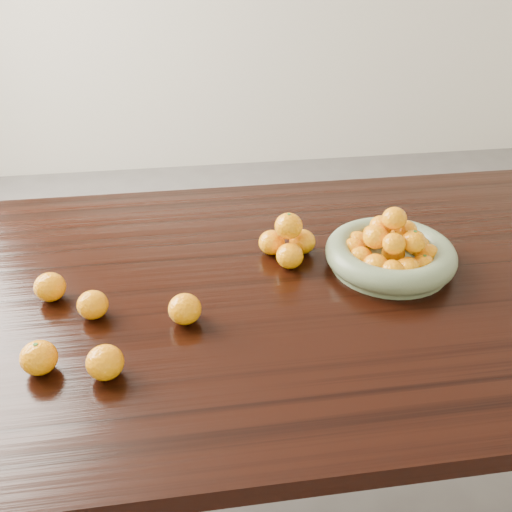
{
  "coord_description": "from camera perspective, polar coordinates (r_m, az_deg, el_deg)",
  "views": [
    {
      "loc": [
        -0.14,
        -1.0,
        1.44
      ],
      "look_at": [
        0.01,
        -0.02,
        0.83
      ],
      "focal_mm": 40.0,
      "sensor_mm": 36.0,
      "label": 1
    }
  ],
  "objects": [
    {
      "name": "fruit_bowl",
      "position": [
        1.29,
        13.31,
        0.34
      ],
      "size": [
        0.29,
        0.29,
        0.14
      ],
      "rotation": [
        0.0,
        0.0,
        0.01
      ],
      "color": "gray",
      "rests_on": "dining_table"
    },
    {
      "name": "loose_orange_3",
      "position": [
        1.23,
        -19.91,
        -2.94
      ],
      "size": [
        0.06,
        0.06,
        0.06
      ],
      "primitive_type": "ellipsoid",
      "color": "#FF9B07",
      "rests_on": "dining_table"
    },
    {
      "name": "loose_orange_4",
      "position": [
        1.16,
        -16.02,
        -4.71
      ],
      "size": [
        0.06,
        0.06,
        0.06
      ],
      "primitive_type": "ellipsoid",
      "color": "#FF9B07",
      "rests_on": "dining_table"
    },
    {
      "name": "loose_orange_0",
      "position": [
        1.06,
        -20.89,
        -9.49
      ],
      "size": [
        0.06,
        0.06,
        0.06
      ],
      "primitive_type": "ellipsoid",
      "color": "#FF9B07",
      "rests_on": "dining_table"
    },
    {
      "name": "orange_pyramid",
      "position": [
        1.29,
        3.23,
        1.49
      ],
      "size": [
        0.13,
        0.13,
        0.11
      ],
      "rotation": [
        0.0,
        0.0,
        -0.09
      ],
      "color": "#FF9B07",
      "rests_on": "dining_table"
    },
    {
      "name": "loose_orange_1",
      "position": [
        1.01,
        -14.86,
        -10.25
      ],
      "size": [
        0.06,
        0.06,
        0.06
      ],
      "primitive_type": "ellipsoid",
      "color": "#FF9B07",
      "rests_on": "dining_table"
    },
    {
      "name": "ground",
      "position": [
        1.76,
        -0.37,
        -23.41
      ],
      "size": [
        5.0,
        5.0,
        0.0
      ],
      "primitive_type": "plane",
      "color": "#5D5A58",
      "rests_on": "ground"
    },
    {
      "name": "dining_table",
      "position": [
        1.28,
        -0.47,
        -6.07
      ],
      "size": [
        2.0,
        1.0,
        0.75
      ],
      "color": "black",
      "rests_on": "ground"
    },
    {
      "name": "loose_orange_2",
      "position": [
        1.11,
        -7.13,
        -5.28
      ],
      "size": [
        0.06,
        0.06,
        0.06
      ],
      "primitive_type": "ellipsoid",
      "color": "#FF9B07",
      "rests_on": "dining_table"
    }
  ]
}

